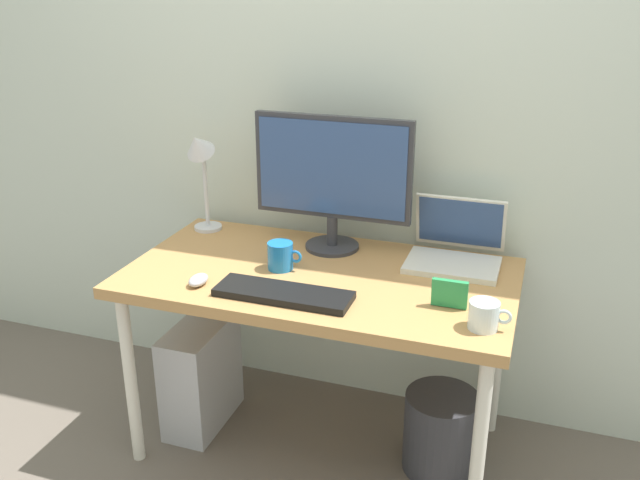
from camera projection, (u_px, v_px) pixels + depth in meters
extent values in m
plane|color=#665B51|center=(320.00, 442.00, 2.61)|extent=(6.00, 6.00, 0.00)
cube|color=silver|center=(357.00, 81.00, 2.51)|extent=(4.40, 0.04, 2.60)
cube|color=#B7844C|center=(320.00, 278.00, 2.36)|extent=(1.33, 0.72, 0.04)
cylinder|color=silver|center=(131.00, 380.00, 2.41)|extent=(0.04, 0.04, 0.67)
cylinder|color=silver|center=(478.00, 453.00, 2.05)|extent=(0.04, 0.04, 0.67)
cylinder|color=silver|center=(210.00, 306.00, 2.94)|extent=(0.04, 0.04, 0.67)
cylinder|color=silver|center=(498.00, 354.00, 2.57)|extent=(0.04, 0.04, 0.67)
cylinder|color=#333338|center=(332.00, 246.00, 2.56)|extent=(0.20, 0.20, 0.01)
cylinder|color=#333338|center=(332.00, 230.00, 2.54)|extent=(0.04, 0.04, 0.11)
cube|color=#333338|center=(333.00, 167.00, 2.45)|extent=(0.58, 0.03, 0.37)
cube|color=#334C7F|center=(331.00, 169.00, 2.43)|extent=(0.55, 0.01, 0.34)
cube|color=silver|center=(452.00, 265.00, 2.39)|extent=(0.32, 0.22, 0.02)
cube|color=silver|center=(460.00, 222.00, 2.47)|extent=(0.32, 0.07, 0.21)
cube|color=#334C7F|center=(460.00, 222.00, 2.46)|extent=(0.30, 0.05, 0.18)
cylinder|color=silver|center=(208.00, 227.00, 2.75)|extent=(0.11, 0.11, 0.01)
cylinder|color=silver|center=(206.00, 189.00, 2.69)|extent=(0.02, 0.02, 0.31)
cone|color=silver|center=(198.00, 145.00, 2.59)|extent=(0.11, 0.14, 0.13)
cube|color=black|center=(284.00, 294.00, 2.17)|extent=(0.44, 0.14, 0.02)
ellipsoid|color=#B2B2B7|center=(198.00, 280.00, 2.26)|extent=(0.06, 0.09, 0.03)
cylinder|color=#1E72BF|center=(280.00, 256.00, 2.37)|extent=(0.09, 0.09, 0.10)
torus|color=#1E72BF|center=(295.00, 257.00, 2.35)|extent=(0.05, 0.01, 0.05)
cylinder|color=silver|center=(484.00, 315.00, 1.97)|extent=(0.09, 0.09, 0.08)
torus|color=silver|center=(504.00, 317.00, 1.95)|extent=(0.05, 0.01, 0.05)
cube|color=#268C4C|center=(450.00, 293.00, 2.09)|extent=(0.11, 0.02, 0.09)
cube|color=#B2B2B7|center=(201.00, 375.00, 2.67)|extent=(0.18, 0.36, 0.42)
cylinder|color=#333338|center=(440.00, 432.00, 2.43)|extent=(0.26, 0.26, 0.30)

